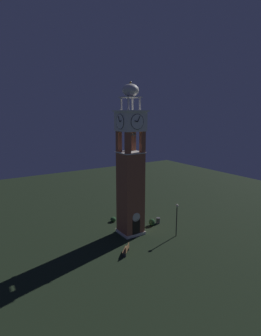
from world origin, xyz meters
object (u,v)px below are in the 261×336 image
at_px(lamp_post, 177,214).
at_px(clock_tower, 131,173).
at_px(trash_bin, 158,220).
at_px(park_bench, 126,249).

bearing_deg(lamp_post, clock_tower, 138.30).
bearing_deg(trash_bin, lamp_post, -97.83).
height_order(park_bench, lamp_post, lamp_post).
height_order(park_bench, trash_bin, park_bench).
bearing_deg(lamp_post, trash_bin, 82.17).
height_order(clock_tower, park_bench, clock_tower).
distance_m(clock_tower, park_bench, 9.04).
relative_size(clock_tower, park_bench, 12.83).
bearing_deg(clock_tower, lamp_post, -41.70).
relative_size(clock_tower, trash_bin, 23.25).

